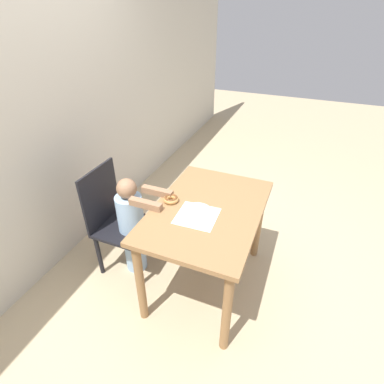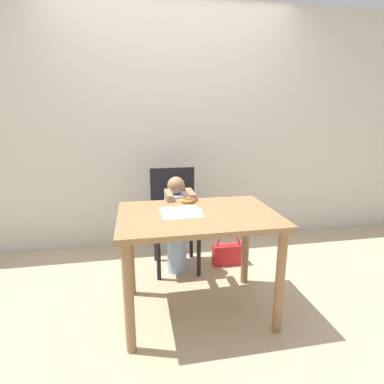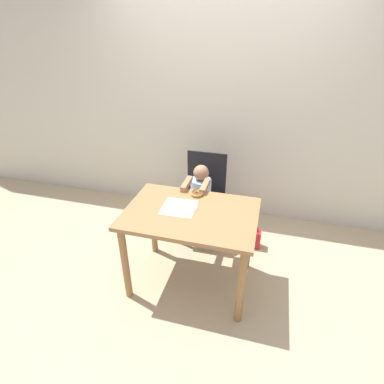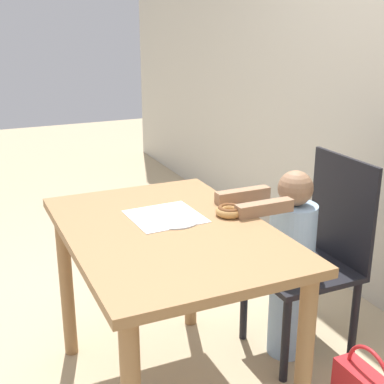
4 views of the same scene
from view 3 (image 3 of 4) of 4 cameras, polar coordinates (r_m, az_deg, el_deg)
ground_plane at (r=2.88m, az=-0.21°, el=-16.41°), size 12.00×12.00×0.00m
wall_back at (r=3.40m, az=5.87°, el=15.34°), size 8.00×0.05×2.50m
dining_table at (r=2.47m, az=-0.23°, el=-6.15°), size 1.06×0.73×0.75m
chair at (r=3.18m, az=2.19°, el=-0.91°), size 0.42×0.43×0.92m
child_figure at (r=3.07m, az=1.61°, el=-2.26°), size 0.23×0.43×0.88m
donut at (r=2.62m, az=0.93°, el=-0.20°), size 0.11×0.11×0.04m
napkin at (r=2.46m, az=-2.51°, el=-2.95°), size 0.28×0.28×0.00m
handbag at (r=3.24m, az=10.35°, el=-8.29°), size 0.29×0.10×0.31m
plate at (r=2.46m, az=-1.28°, el=-2.87°), size 0.20×0.20×0.01m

